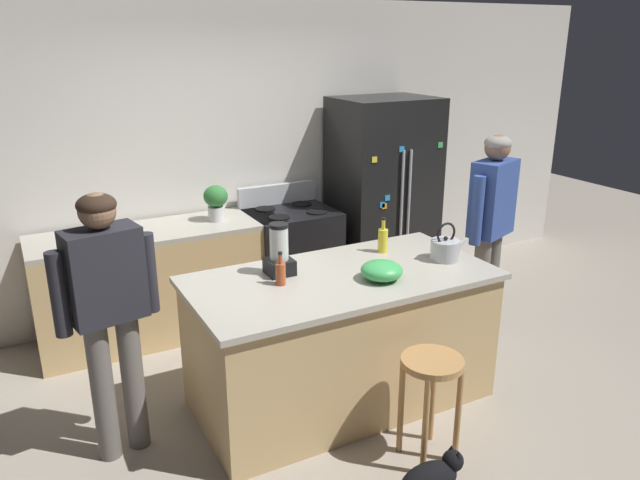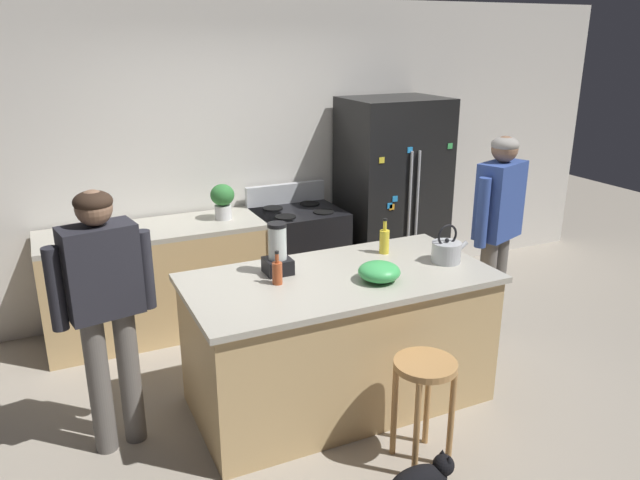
% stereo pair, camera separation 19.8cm
% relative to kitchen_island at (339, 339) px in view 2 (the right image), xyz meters
% --- Properties ---
extents(ground_plane, '(14.00, 14.00, 0.00)m').
position_rel_kitchen_island_xyz_m(ground_plane, '(0.00, 0.00, -0.46)').
color(ground_plane, '#9E9384').
extents(back_wall, '(8.00, 0.10, 2.70)m').
position_rel_kitchen_island_xyz_m(back_wall, '(0.00, 1.95, 0.89)').
color(back_wall, silver).
rests_on(back_wall, ground_plane).
extents(kitchen_island, '(1.99, 0.99, 0.92)m').
position_rel_kitchen_island_xyz_m(kitchen_island, '(0.00, 0.00, 0.00)').
color(kitchen_island, tan).
rests_on(kitchen_island, ground_plane).
extents(back_counter_run, '(2.00, 0.64, 0.92)m').
position_rel_kitchen_island_xyz_m(back_counter_run, '(-0.80, 1.55, -0.00)').
color(back_counter_run, tan).
rests_on(back_counter_run, ground_plane).
extents(refrigerator, '(0.90, 0.73, 1.86)m').
position_rel_kitchen_island_xyz_m(refrigerator, '(1.31, 1.50, 0.47)').
color(refrigerator, black).
rests_on(refrigerator, ground_plane).
extents(stove_range, '(0.76, 0.65, 1.10)m').
position_rel_kitchen_island_xyz_m(stove_range, '(0.36, 1.52, 0.01)').
color(stove_range, black).
rests_on(stove_range, ground_plane).
extents(person_by_island_left, '(0.60, 0.29, 1.61)m').
position_rel_kitchen_island_xyz_m(person_by_island_left, '(-1.43, 0.13, 0.51)').
color(person_by_island_left, '#66605B').
rests_on(person_by_island_left, ground_plane).
extents(person_by_sink_right, '(0.58, 0.35, 1.67)m').
position_rel_kitchen_island_xyz_m(person_by_sink_right, '(1.54, 0.30, 0.55)').
color(person_by_sink_right, '#66605B').
rests_on(person_by_sink_right, ground_plane).
extents(bar_stool, '(0.36, 0.36, 0.65)m').
position_rel_kitchen_island_xyz_m(bar_stool, '(0.15, -0.77, 0.05)').
color(bar_stool, '#B7844C').
rests_on(bar_stool, ground_plane).
extents(potted_plant, '(0.20, 0.20, 0.30)m').
position_rel_kitchen_island_xyz_m(potted_plant, '(-0.31, 1.55, 0.63)').
color(potted_plant, silver).
rests_on(potted_plant, back_counter_run).
extents(blender_appliance, '(0.17, 0.17, 0.34)m').
position_rel_kitchen_island_xyz_m(blender_appliance, '(-0.35, 0.21, 0.60)').
color(blender_appliance, black).
rests_on(blender_appliance, kitchen_island).
extents(bottle_cooking_sauce, '(0.06, 0.06, 0.22)m').
position_rel_kitchen_island_xyz_m(bottle_cooking_sauce, '(-0.41, 0.04, 0.54)').
color(bottle_cooking_sauce, '#B24C26').
rests_on(bottle_cooking_sauce, kitchen_island).
extents(bottle_soda, '(0.07, 0.07, 0.26)m').
position_rel_kitchen_island_xyz_m(bottle_soda, '(0.48, 0.25, 0.55)').
color(bottle_soda, yellow).
rests_on(bottle_soda, kitchen_island).
extents(mixing_bowl, '(0.27, 0.27, 0.12)m').
position_rel_kitchen_island_xyz_m(mixing_bowl, '(0.19, -0.18, 0.52)').
color(mixing_bowl, '#3FB259').
rests_on(mixing_bowl, kitchen_island).
extents(tea_kettle, '(0.28, 0.20, 0.27)m').
position_rel_kitchen_island_xyz_m(tea_kettle, '(0.77, -0.08, 0.54)').
color(tea_kettle, '#B7BABF').
rests_on(tea_kettle, kitchen_island).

